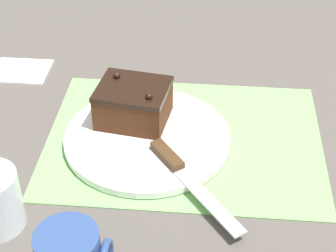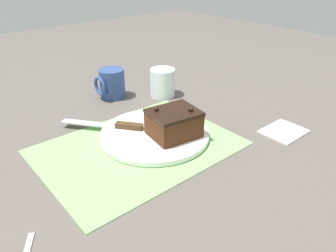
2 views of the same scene
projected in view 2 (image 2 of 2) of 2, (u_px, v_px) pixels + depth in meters
name	position (u px, v px, depth m)	size (l,w,h in m)	color
ground_plane	(138.00, 147.00, 0.80)	(3.00, 3.00, 0.00)	#544C47
placemat_woven	(138.00, 147.00, 0.80)	(0.46, 0.34, 0.00)	#7AB266
cake_plate	(155.00, 134.00, 0.84)	(0.28, 0.28, 0.01)	white
chocolate_cake	(174.00, 123.00, 0.80)	(0.13, 0.12, 0.08)	#472614
serving_knife	(115.00, 125.00, 0.85)	(0.15, 0.19, 0.01)	#472D19
drinking_glass	(163.00, 83.00, 1.06)	(0.08, 0.08, 0.09)	white
coffee_mug	(112.00, 84.00, 1.05)	(0.09, 0.08, 0.09)	navy
folded_napkin	(284.00, 131.00, 0.86)	(0.11, 0.09, 0.01)	white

